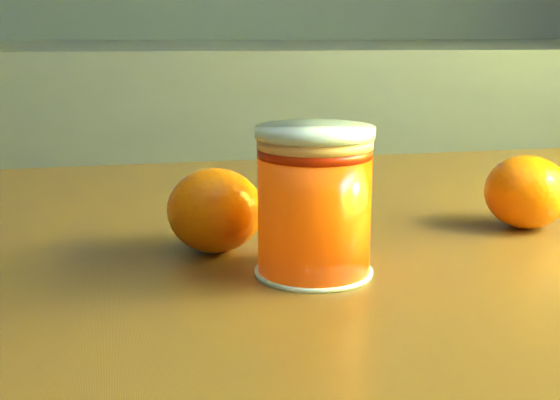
{
  "coord_description": "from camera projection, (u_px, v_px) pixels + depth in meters",
  "views": [
    {
      "loc": [
        0.68,
        -0.18,
        0.96
      ],
      "look_at": [
        0.72,
        0.28,
        0.85
      ],
      "focal_mm": 50.0,
      "sensor_mm": 36.0,
      "label": 1
    }
  ],
  "objects": [
    {
      "name": "juice_glass",
      "position": [
        314.0,
        203.0,
        0.47
      ],
      "size": [
        0.07,
        0.07,
        0.09
      ],
      "rotation": [
        0.0,
        0.0,
        0.06
      ],
      "color": "#FF4905",
      "rests_on": "table"
    },
    {
      "name": "orange_front",
      "position": [
        215.0,
        210.0,
        0.52
      ],
      "size": [
        0.07,
        0.07,
        0.06
      ],
      "primitive_type": "ellipsoid",
      "rotation": [
        0.0,
        0.0,
        0.06
      ],
      "color": "#FF6A05",
      "rests_on": "table"
    },
    {
      "name": "orange_back",
      "position": [
        527.0,
        192.0,
        0.58
      ],
      "size": [
        0.08,
        0.08,
        0.05
      ],
      "primitive_type": "ellipsoid",
      "rotation": [
        0.0,
        0.0,
        0.26
      ],
      "color": "#FF6A05",
      "rests_on": "table"
    }
  ]
}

